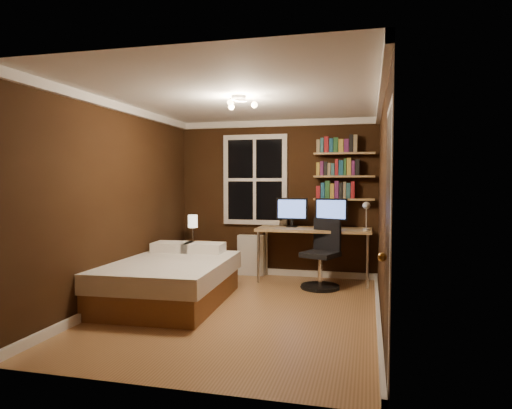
% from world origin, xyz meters
% --- Properties ---
extents(floor, '(4.20, 4.20, 0.00)m').
position_xyz_m(floor, '(0.00, 0.00, 0.00)').
color(floor, brown).
rests_on(floor, ground).
extents(wall_back, '(3.20, 0.04, 2.50)m').
position_xyz_m(wall_back, '(0.00, 2.10, 1.25)').
color(wall_back, black).
rests_on(wall_back, ground).
extents(wall_left, '(0.04, 4.20, 2.50)m').
position_xyz_m(wall_left, '(-1.60, 0.00, 1.25)').
color(wall_left, black).
rests_on(wall_left, ground).
extents(wall_right, '(0.04, 4.20, 2.50)m').
position_xyz_m(wall_right, '(1.60, 0.00, 1.25)').
color(wall_right, black).
rests_on(wall_right, ground).
extents(ceiling, '(3.20, 4.20, 0.02)m').
position_xyz_m(ceiling, '(0.00, 0.00, 2.50)').
color(ceiling, white).
rests_on(ceiling, wall_back).
extents(window, '(1.06, 0.06, 1.46)m').
position_xyz_m(window, '(-0.35, 2.06, 1.55)').
color(window, silver).
rests_on(window, wall_back).
extents(door, '(0.03, 0.82, 2.05)m').
position_xyz_m(door, '(1.59, -1.55, 1.02)').
color(door, black).
rests_on(door, ground).
extents(door_knob, '(0.06, 0.06, 0.06)m').
position_xyz_m(door_knob, '(1.55, -1.85, 1.00)').
color(door_knob, '#B68539').
rests_on(door_knob, door).
extents(ceiling_fixture, '(0.44, 0.44, 0.18)m').
position_xyz_m(ceiling_fixture, '(0.00, -0.10, 2.40)').
color(ceiling_fixture, beige).
rests_on(ceiling_fixture, ceiling).
extents(bookshelf_lower, '(0.92, 0.22, 0.03)m').
position_xyz_m(bookshelf_lower, '(1.08, 1.98, 1.25)').
color(bookshelf_lower, '#9E7D4C').
rests_on(bookshelf_lower, wall_back).
extents(books_row_lower, '(0.54, 0.16, 0.23)m').
position_xyz_m(books_row_lower, '(1.08, 1.98, 1.38)').
color(books_row_lower, maroon).
rests_on(books_row_lower, bookshelf_lower).
extents(bookshelf_middle, '(0.92, 0.22, 0.03)m').
position_xyz_m(bookshelf_middle, '(1.08, 1.98, 1.60)').
color(bookshelf_middle, '#9E7D4C').
rests_on(bookshelf_middle, wall_back).
extents(books_row_middle, '(0.66, 0.16, 0.23)m').
position_xyz_m(books_row_middle, '(1.08, 1.98, 1.73)').
color(books_row_middle, navy).
rests_on(books_row_middle, bookshelf_middle).
extents(bookshelf_upper, '(0.92, 0.22, 0.03)m').
position_xyz_m(bookshelf_upper, '(1.08, 1.98, 1.95)').
color(bookshelf_upper, '#9E7D4C').
rests_on(bookshelf_upper, wall_back).
extents(books_row_upper, '(0.54, 0.16, 0.23)m').
position_xyz_m(books_row_upper, '(1.08, 1.98, 2.08)').
color(books_row_upper, '#275B2E').
rests_on(books_row_upper, bookshelf_upper).
extents(bed, '(1.50, 2.02, 0.66)m').
position_xyz_m(bed, '(-0.98, 0.12, 0.28)').
color(bed, brown).
rests_on(bed, ground).
extents(nightstand, '(0.46, 0.46, 0.56)m').
position_xyz_m(nightstand, '(-1.26, 1.61, 0.28)').
color(nightstand, brown).
rests_on(nightstand, ground).
extents(bedside_lamp, '(0.15, 0.15, 0.44)m').
position_xyz_m(bedside_lamp, '(-1.26, 1.61, 0.77)').
color(bedside_lamp, '#F2E9CA').
rests_on(bedside_lamp, nightstand).
extents(radiator, '(0.43, 0.15, 0.65)m').
position_xyz_m(radiator, '(-0.39, 1.98, 0.33)').
color(radiator, silver).
rests_on(radiator, ground).
extents(desk, '(1.72, 0.64, 0.82)m').
position_xyz_m(desk, '(0.65, 1.76, 0.76)').
color(desk, '#9E7D4C').
rests_on(desk, ground).
extents(monitor_left, '(0.48, 0.12, 0.45)m').
position_xyz_m(monitor_left, '(0.30, 1.84, 1.04)').
color(monitor_left, black).
rests_on(monitor_left, desk).
extents(monitor_right, '(0.48, 0.12, 0.45)m').
position_xyz_m(monitor_right, '(0.90, 1.84, 1.04)').
color(monitor_right, black).
rests_on(monitor_right, desk).
extents(desk_lamp, '(0.14, 0.32, 0.44)m').
position_xyz_m(desk_lamp, '(1.42, 1.58, 1.04)').
color(desk_lamp, silver).
rests_on(desk_lamp, desk).
extents(office_chair, '(0.58, 0.58, 0.99)m').
position_xyz_m(office_chair, '(0.81, 1.35, 0.38)').
color(office_chair, black).
rests_on(office_chair, ground).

